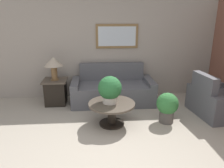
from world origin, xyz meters
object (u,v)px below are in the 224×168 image
at_px(side_table, 56,92).
at_px(table_lamp, 54,64).
at_px(coffee_table, 112,109).
at_px(potted_plant_floor, 167,106).
at_px(potted_plant_on_table, 110,89).
at_px(armchair, 215,102).
at_px(couch_main, 113,90).

bearing_deg(side_table, table_lamp, 0.00).
bearing_deg(coffee_table, potted_plant_floor, 0.50).
bearing_deg(side_table, potted_plant_on_table, -42.62).
xyz_separation_m(coffee_table, potted_plant_floor, (1.13, 0.01, 0.02)).
xyz_separation_m(potted_plant_on_table, potted_plant_floor, (1.17, -0.01, -0.39)).
bearing_deg(side_table, armchair, -14.13).
xyz_separation_m(armchair, coffee_table, (-2.30, -0.28, 0.03)).
bearing_deg(couch_main, potted_plant_floor, -49.33).
bearing_deg(couch_main, potted_plant_on_table, -97.18).
bearing_deg(potted_plant_floor, coffee_table, -179.50).
xyz_separation_m(side_table, table_lamp, (0.00, 0.00, 0.70)).
relative_size(coffee_table, potted_plant_on_table, 1.72).
bearing_deg(armchair, table_lamp, 68.97).
height_order(side_table, potted_plant_floor, potted_plant_floor).
distance_m(couch_main, coffee_table, 1.20).
height_order(side_table, potted_plant_on_table, potted_plant_on_table).
bearing_deg(potted_plant_on_table, couch_main, 82.82).
height_order(couch_main, coffee_table, couch_main).
bearing_deg(coffee_table, couch_main, 84.51).
distance_m(couch_main, side_table, 1.41).
distance_m(coffee_table, potted_plant_on_table, 0.41).
xyz_separation_m(armchair, table_lamp, (-3.59, 0.90, 0.71)).
bearing_deg(armchair, coffee_table, 89.96).
bearing_deg(armchair, couch_main, 60.31).
xyz_separation_m(couch_main, side_table, (-1.41, -0.01, 0.01)).
height_order(armchair, potted_plant_on_table, potted_plant_on_table).
height_order(coffee_table, side_table, side_table).
height_order(couch_main, table_lamp, table_lamp).
xyz_separation_m(couch_main, potted_plant_on_table, (-0.15, -1.17, 0.44)).
bearing_deg(coffee_table, side_table, 137.62).
relative_size(coffee_table, potted_plant_floor, 1.47).
xyz_separation_m(armchair, potted_plant_floor, (-1.17, -0.27, 0.05)).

